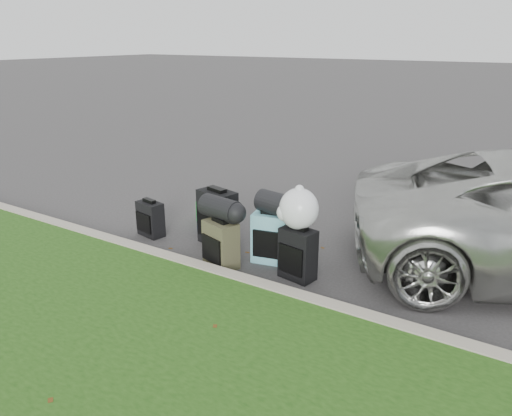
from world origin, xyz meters
The scene contains 12 objects.
ground centered at (0.00, 0.00, 0.00)m, with size 120.00×120.00×0.00m, color #383535.
curb centered at (0.00, -1.00, 0.07)m, with size 120.00×0.18×0.15m, color #9E937F.
suitcase_small_black centered at (-1.61, -0.35, 0.26)m, with size 0.41×0.23×0.52m, color black.
suitcase_large_black_left centered at (-0.58, -0.06, 0.39)m, with size 0.55×0.33×0.78m, color black.
suitcase_olive centered at (-0.09, -0.66, 0.31)m, with size 0.45×0.28×0.61m, color #363421.
suitcase_teal centered at (0.37, -0.18, 0.33)m, with size 0.47×0.28×0.67m, color #5797A7.
suitcase_large_black_right centered at (0.90, -0.42, 0.32)m, with size 0.43×0.26×0.64m, color black.
tote_green centered at (-1.26, 0.56, 0.16)m, with size 0.29×0.23×0.33m, color #1C812C.
tote_navy centered at (-0.98, 0.21, 0.14)m, with size 0.26×0.20×0.28m, color navy.
duffel_left centered at (-0.15, -0.57, 0.76)m, with size 0.29×0.29×0.54m, color black.
duffel_right centered at (0.45, -0.17, 0.81)m, with size 0.29×0.29×0.53m, color black.
trash_bag centered at (0.87, -0.37, 0.88)m, with size 0.48×0.48×0.48m, color white.
Camera 1 is at (3.46, -5.37, 2.82)m, focal length 35.00 mm.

